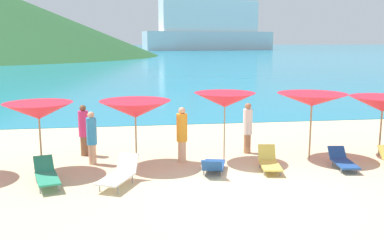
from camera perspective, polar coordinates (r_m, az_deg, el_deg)
The scene contains 17 objects.
ground_plane at distance 21.25m, azimuth -0.03°, elevation -0.56°, with size 50.00×100.00×0.30m, color beige.
ocean_water at distance 239.86m, azimuth -7.67°, elevation 9.37°, with size 650.00×440.00×0.02m, color teal.
umbrella_1 at distance 13.46m, azimuth -19.62°, elevation 1.12°, with size 2.23×2.23×2.11m.
umbrella_2 at distance 13.53m, azimuth -7.50°, elevation 1.43°, with size 2.41×2.41×2.07m.
umbrella_3 at distance 13.91m, azimuth 4.35°, elevation 2.65°, with size 2.12×2.12×2.26m.
umbrella_4 at distance 14.76m, azimuth 15.56°, elevation 2.59°, with size 2.32×2.32×2.19m.
umbrella_5 at distance 15.92m, azimuth 23.88°, elevation 1.92°, with size 2.22×2.22×2.04m.
lounge_chair_1 at distance 12.93m, azimuth 2.83°, elevation -5.97°, with size 0.98×1.56×0.58m.
lounge_chair_2 at distance 13.41m, azimuth 10.16°, elevation -5.42°, with size 0.75×1.48×0.67m.
lounge_chair_3 at distance 12.00m, azimuth -9.58°, elevation -7.02°, with size 1.21×1.64×0.76m.
lounge_chair_8 at distance 12.52m, azimuth -18.70°, elevation -6.78°, with size 1.00×1.82×0.64m.
lounge_chair_9 at distance 14.22m, azimuth 19.28°, elevation -5.08°, with size 0.73×1.54×0.54m.
beachgoer_0 at distance 13.94m, azimuth -1.34°, elevation -1.76°, with size 0.35×0.35×1.81m.
beachgoer_1 at distance 15.18m, azimuth -14.13°, elevation -1.15°, with size 0.34×0.34×1.76m.
beachgoer_2 at distance 15.16m, azimuth 7.36°, elevation -0.88°, with size 0.33×0.33×1.78m.
beachgoer_3 at distance 14.05m, azimuth -13.11°, elevation -2.14°, with size 0.32×0.32×1.71m.
cruise_ship at distance 191.20m, azimuth 2.23°, elevation 12.03°, with size 57.90×20.32×24.14m.
Camera 1 is at (-2.99, -10.65, 3.89)m, focal length 40.37 mm.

